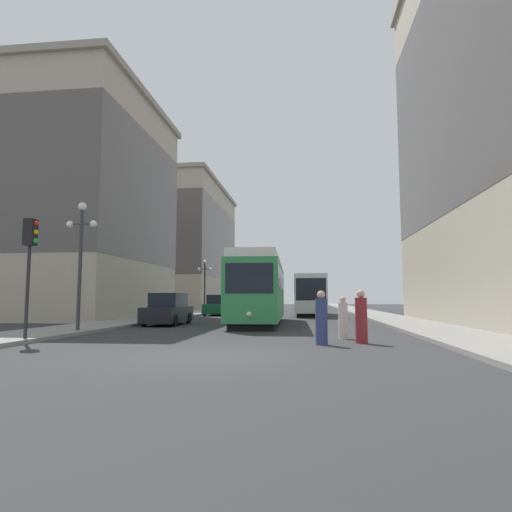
{
  "coord_description": "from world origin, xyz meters",
  "views": [
    {
      "loc": [
        2.58,
        -11.59,
        1.53
      ],
      "look_at": [
        -0.09,
        10.7,
        3.71
      ],
      "focal_mm": 30.46,
      "sensor_mm": 36.0,
      "label": 1
    }
  ],
  "objects_px": {
    "transit_bus": "(309,293)",
    "pedestrian_on_sidewalk": "(343,319)",
    "parked_car_left_mid": "(218,306)",
    "lamp_post_left_far": "(205,278)",
    "traffic_light_near_left": "(30,246)",
    "streetcar": "(260,289)",
    "pedestrian_crossing_far": "(321,319)",
    "pedestrian_crossing_near": "(361,318)",
    "lamp_post_left_near": "(81,246)",
    "parked_car_left_near": "(168,310)"
  },
  "relations": [
    {
      "from": "pedestrian_crossing_far",
      "to": "pedestrian_on_sidewalk",
      "type": "distance_m",
      "value": 2.38
    },
    {
      "from": "pedestrian_on_sidewalk",
      "to": "traffic_light_near_left",
      "type": "relative_size",
      "value": 0.38
    },
    {
      "from": "parked_car_left_near",
      "to": "pedestrian_on_sidewalk",
      "type": "bearing_deg",
      "value": -39.51
    },
    {
      "from": "parked_car_left_near",
      "to": "transit_bus",
      "type": "bearing_deg",
      "value": 60.77
    },
    {
      "from": "transit_bus",
      "to": "parked_car_left_mid",
      "type": "distance_m",
      "value": 8.22
    },
    {
      "from": "transit_bus",
      "to": "lamp_post_left_near",
      "type": "height_order",
      "value": "lamp_post_left_near"
    },
    {
      "from": "streetcar",
      "to": "lamp_post_left_far",
      "type": "distance_m",
      "value": 16.85
    },
    {
      "from": "traffic_light_near_left",
      "to": "lamp_post_left_near",
      "type": "height_order",
      "value": "lamp_post_left_near"
    },
    {
      "from": "transit_bus",
      "to": "pedestrian_on_sidewalk",
      "type": "bearing_deg",
      "value": -88.23
    },
    {
      "from": "pedestrian_crossing_near",
      "to": "lamp_post_left_far",
      "type": "height_order",
      "value": "lamp_post_left_far"
    },
    {
      "from": "parked_car_left_near",
      "to": "parked_car_left_mid",
      "type": "height_order",
      "value": "same"
    },
    {
      "from": "parked_car_left_mid",
      "to": "pedestrian_on_sidewalk",
      "type": "height_order",
      "value": "parked_car_left_mid"
    },
    {
      "from": "pedestrian_crossing_far",
      "to": "lamp_post_left_far",
      "type": "xyz_separation_m",
      "value": [
        -10.36,
        26.46,
        2.69
      ]
    },
    {
      "from": "transit_bus",
      "to": "traffic_light_near_left",
      "type": "relative_size",
      "value": 2.72
    },
    {
      "from": "pedestrian_crossing_near",
      "to": "traffic_light_near_left",
      "type": "xyz_separation_m",
      "value": [
        -11.51,
        -1.15,
        2.53
      ]
    },
    {
      "from": "pedestrian_on_sidewalk",
      "to": "lamp_post_left_near",
      "type": "distance_m",
      "value": 11.7
    },
    {
      "from": "pedestrian_on_sidewalk",
      "to": "lamp_post_left_far",
      "type": "relative_size",
      "value": 0.31
    },
    {
      "from": "transit_bus",
      "to": "parked_car_left_near",
      "type": "bearing_deg",
      "value": -120.03
    },
    {
      "from": "pedestrian_on_sidewalk",
      "to": "transit_bus",
      "type": "bearing_deg",
      "value": 9.1
    },
    {
      "from": "pedestrian_crossing_far",
      "to": "lamp_post_left_near",
      "type": "bearing_deg",
      "value": -113.43
    },
    {
      "from": "pedestrian_on_sidewalk",
      "to": "lamp_post_left_far",
      "type": "height_order",
      "value": "lamp_post_left_far"
    },
    {
      "from": "streetcar",
      "to": "pedestrian_on_sidewalk",
      "type": "relative_size",
      "value": 7.89
    },
    {
      "from": "parked_car_left_near",
      "to": "parked_car_left_mid",
      "type": "xyz_separation_m",
      "value": [
        0.0,
        14.05,
        0.0
      ]
    },
    {
      "from": "parked_car_left_mid",
      "to": "traffic_light_near_left",
      "type": "relative_size",
      "value": 1.18
    },
    {
      "from": "transit_bus",
      "to": "pedestrian_crossing_near",
      "type": "relative_size",
      "value": 6.26
    },
    {
      "from": "traffic_light_near_left",
      "to": "parked_car_left_mid",
      "type": "bearing_deg",
      "value": 86.04
    },
    {
      "from": "streetcar",
      "to": "pedestrian_crossing_far",
      "type": "xyz_separation_m",
      "value": [
        3.31,
        -11.22,
        -1.27
      ]
    },
    {
      "from": "transit_bus",
      "to": "traffic_light_near_left",
      "type": "distance_m",
      "value": 26.99
    },
    {
      "from": "parked_car_left_mid",
      "to": "pedestrian_crossing_far",
      "type": "bearing_deg",
      "value": -70.72
    },
    {
      "from": "parked_car_left_mid",
      "to": "pedestrian_crossing_far",
      "type": "height_order",
      "value": "parked_car_left_mid"
    },
    {
      "from": "parked_car_left_mid",
      "to": "traffic_light_near_left",
      "type": "distance_m",
      "value": 24.52
    },
    {
      "from": "traffic_light_near_left",
      "to": "parked_car_left_near",
      "type": "bearing_deg",
      "value": 80.7
    },
    {
      "from": "traffic_light_near_left",
      "to": "lamp_post_left_near",
      "type": "bearing_deg",
      "value": 93.27
    },
    {
      "from": "parked_car_left_near",
      "to": "traffic_light_near_left",
      "type": "bearing_deg",
      "value": -99.85
    },
    {
      "from": "lamp_post_left_near",
      "to": "lamp_post_left_far",
      "type": "xyz_separation_m",
      "value": [
        -0.0,
        23.17,
        -0.32
      ]
    },
    {
      "from": "pedestrian_on_sidewalk",
      "to": "parked_car_left_near",
      "type": "bearing_deg",
      "value": 57.02
    },
    {
      "from": "pedestrian_on_sidewalk",
      "to": "lamp_post_left_near",
      "type": "xyz_separation_m",
      "value": [
        -11.23,
        1.07,
        3.09
      ]
    },
    {
      "from": "lamp_post_left_near",
      "to": "lamp_post_left_far",
      "type": "bearing_deg",
      "value": 90.0
    },
    {
      "from": "parked_car_left_mid",
      "to": "pedestrian_crossing_far",
      "type": "relative_size",
      "value": 2.77
    },
    {
      "from": "streetcar",
      "to": "lamp_post_left_far",
      "type": "height_order",
      "value": "lamp_post_left_far"
    },
    {
      "from": "transit_bus",
      "to": "pedestrian_on_sidewalk",
      "type": "distance_m",
      "value": 22.44
    },
    {
      "from": "pedestrian_on_sidewalk",
      "to": "lamp_post_left_far",
      "type": "bearing_deg",
      "value": 30.84
    },
    {
      "from": "lamp_post_left_near",
      "to": "lamp_post_left_far",
      "type": "distance_m",
      "value": 23.17
    },
    {
      "from": "parked_car_left_mid",
      "to": "pedestrian_on_sidewalk",
      "type": "distance_m",
      "value": 23.53
    },
    {
      "from": "streetcar",
      "to": "pedestrian_on_sidewalk",
      "type": "bearing_deg",
      "value": -67.0
    },
    {
      "from": "parked_car_left_mid",
      "to": "lamp_post_left_far",
      "type": "relative_size",
      "value": 0.97
    },
    {
      "from": "parked_car_left_near",
      "to": "parked_car_left_mid",
      "type": "distance_m",
      "value": 14.05
    },
    {
      "from": "pedestrian_crossing_near",
      "to": "pedestrian_on_sidewalk",
      "type": "bearing_deg",
      "value": -93.89
    },
    {
      "from": "pedestrian_crossing_far",
      "to": "pedestrian_on_sidewalk",
      "type": "xyz_separation_m",
      "value": [
        0.88,
        2.22,
        -0.09
      ]
    },
    {
      "from": "pedestrian_crossing_near",
      "to": "lamp_post_left_near",
      "type": "bearing_deg",
      "value": -33.92
    }
  ]
}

